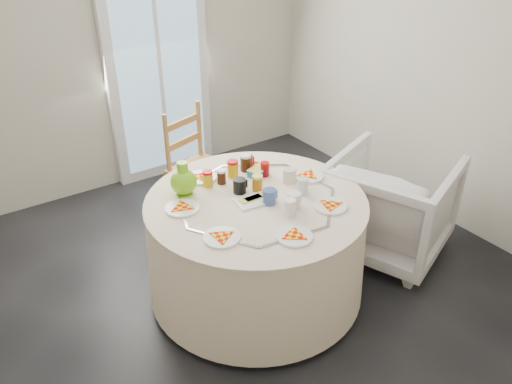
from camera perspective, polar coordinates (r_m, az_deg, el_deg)
floor at (r=3.61m, az=-2.18°, el=-11.10°), size 4.00×4.00×0.00m
wall_back at (r=4.67m, az=-16.30°, el=15.62°), size 4.00×0.02×2.60m
wall_right at (r=4.27m, az=21.44°, el=13.48°), size 0.02×4.00×2.60m
glass_door at (r=4.82m, az=-11.12°, el=13.58°), size 1.00×0.08×2.10m
table at (r=3.37m, az=0.00°, el=-6.26°), size 1.46×1.46×0.74m
wooden_chair at (r=4.14m, az=-6.23°, el=2.48°), size 0.55×0.54×0.99m
armchair at (r=3.92m, az=15.06°, el=-1.50°), size 1.04×1.07×0.87m
place_settings at (r=3.16m, az=0.00°, el=-0.47°), size 1.52×1.52×0.02m
jar_cluster at (r=3.35m, az=-2.35°, el=2.39°), size 0.47×0.27×0.13m
butter_tub at (r=3.44m, az=0.23°, el=2.51°), size 0.16×0.14×0.05m
green_pitcher at (r=3.21m, az=-8.32°, el=1.77°), size 0.22×0.22×0.22m
cheese_platter at (r=3.14m, az=-0.16°, el=-0.63°), size 0.26×0.19×0.03m
mugs_glasses at (r=3.22m, az=1.96°, el=0.99°), size 0.79×0.79×0.12m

